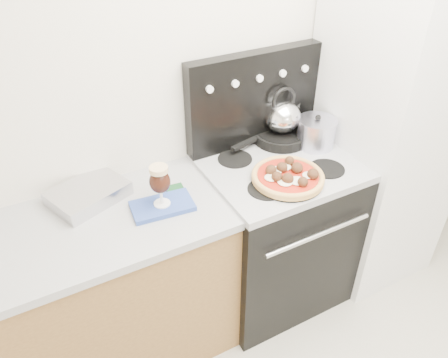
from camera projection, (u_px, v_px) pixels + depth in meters
room_shell at (425, 218)px, 1.37m from camera, size 3.52×3.01×2.52m
base_cabinet at (79, 307)px, 2.10m from camera, size 1.45×0.60×0.86m
countertop at (59, 237)px, 1.84m from camera, size 1.48×0.63×0.04m
stove_body at (274, 234)px, 2.51m from camera, size 0.76×0.65×0.88m
cooktop at (280, 167)px, 2.24m from camera, size 0.76×0.65×0.04m
backguard at (254, 99)px, 2.28m from camera, size 0.76×0.08×0.50m
fridge at (385, 130)px, 2.47m from camera, size 0.64×0.68×1.90m
foil_sheet at (88, 194)px, 2.00m from camera, size 0.39×0.34×0.07m
oven_mitt at (162, 206)px, 1.96m from camera, size 0.29×0.19×0.02m
beer_glass at (160, 186)px, 1.90m from camera, size 0.11×0.11×0.20m
pizza_pan at (287, 180)px, 2.10m from camera, size 0.41×0.41×0.01m
pizza at (288, 175)px, 2.09m from camera, size 0.39×0.39×0.05m
skillet at (281, 136)px, 2.41m from camera, size 0.36×0.36×0.05m
tea_kettle at (283, 114)px, 2.34m from camera, size 0.25×0.25×0.22m
stock_pot at (316, 134)px, 2.34m from camera, size 0.25×0.25×0.15m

